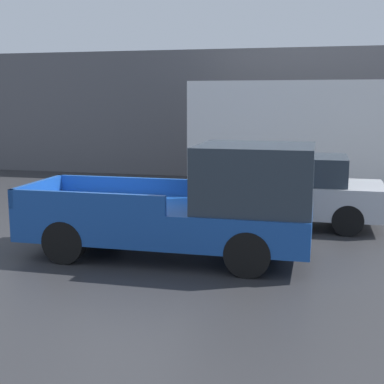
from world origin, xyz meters
TOP-DOWN VIEW (x-y plane):
  - ground_plane at (0.00, 0.00)m, footprint 60.00×60.00m
  - building_wall at (0.00, 9.91)m, footprint 28.00×0.15m
  - pickup_truck at (1.91, -0.87)m, footprint 5.50×2.06m
  - car at (3.48, 2.39)m, footprint 4.48×1.94m
  - delivery_truck at (3.90, 6.87)m, footprint 8.36×2.55m

SIDE VIEW (x-z plane):
  - ground_plane at x=0.00m, z-range 0.00..0.00m
  - car at x=3.48m, z-range 0.01..1.69m
  - pickup_truck at x=1.91m, z-range -0.08..2.12m
  - delivery_truck at x=3.90m, z-range 0.11..3.67m
  - building_wall at x=0.00m, z-range 0.00..4.88m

